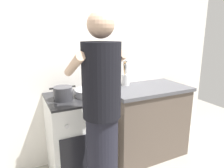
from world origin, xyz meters
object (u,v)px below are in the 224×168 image
object	(u,v)px
pot	(63,93)
person	(102,120)
mixing_bowl	(90,92)
stove_range	(78,136)
utensil_crock	(126,78)

from	to	relation	value
pot	person	xyz separation A→B (m)	(0.19, -0.53, -0.11)
pot	mixing_bowl	world-z (taller)	pot
stove_range	person	world-z (taller)	person
pot	mixing_bowl	size ratio (longest dim) A/B	0.81
pot	person	bearing A→B (deg)	-70.68
stove_range	utensil_crock	bearing A→B (deg)	15.83
pot	utensil_crock	world-z (taller)	utensil_crock
stove_range	person	xyz separation A→B (m)	(0.05, -0.57, 0.41)
pot	utensil_crock	distance (m)	0.87
stove_range	pot	distance (m)	0.54
mixing_bowl	utensil_crock	bearing A→B (deg)	21.59
stove_range	utensil_crock	distance (m)	0.91
person	stove_range	bearing A→B (deg)	94.54
stove_range	pot	size ratio (longest dim) A/B	3.57
stove_range	person	bearing A→B (deg)	-85.46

